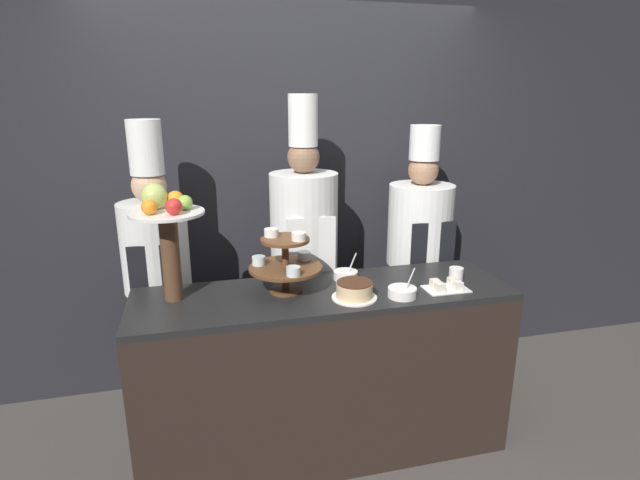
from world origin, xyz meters
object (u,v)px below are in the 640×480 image
at_px(chef_center_left, 304,248).
at_px(chef_center_right, 419,250).
at_px(cake_square_tray, 446,286).
at_px(fruit_pedestal, 167,225).
at_px(serving_bowl_near, 402,292).
at_px(cup_white, 456,273).
at_px(tiered_stand, 285,261).
at_px(serving_bowl_far, 346,275).
at_px(chef_left, 157,269).
at_px(cake_round, 354,290).

height_order(chef_center_left, chef_center_right, chef_center_left).
distance_m(cake_square_tray, chef_center_right, 0.68).
relative_size(fruit_pedestal, serving_bowl_near, 3.82).
distance_m(cup_white, chef_center_right, 0.53).
xyz_separation_m(tiered_stand, fruit_pedestal, (-0.57, 0.05, 0.21)).
bearing_deg(serving_bowl_far, chef_left, 159.40).
distance_m(cake_round, cake_square_tray, 0.50).
bearing_deg(tiered_stand, chef_left, 144.32).
relative_size(cake_round, chef_center_right, 0.13).
distance_m(cup_white, chef_center_left, 0.92).
relative_size(cake_square_tray, serving_bowl_far, 1.53).
bearing_deg(cup_white, cake_square_tray, -134.66).
relative_size(tiered_stand, chef_center_right, 0.22).
distance_m(cake_square_tray, serving_bowl_far, 0.54).
bearing_deg(chef_center_left, cake_round, -80.14).
bearing_deg(serving_bowl_near, chef_center_left, 117.04).
bearing_deg(serving_bowl_near, cake_square_tray, 7.60).
bearing_deg(chef_center_left, serving_bowl_near, -62.96).
height_order(tiered_stand, cake_round, tiered_stand).
height_order(serving_bowl_near, serving_bowl_far, serving_bowl_near).
xyz_separation_m(cup_white, chef_center_right, (0.02, 0.53, -0.03)).
distance_m(fruit_pedestal, chef_center_left, 0.94).
height_order(cake_round, cup_white, cake_round).
relative_size(tiered_stand, cake_round, 1.65).
bearing_deg(fruit_pedestal, cup_white, -3.84).
distance_m(tiered_stand, fruit_pedestal, 0.61).
bearing_deg(cake_square_tray, chef_center_right, 77.14).
xyz_separation_m(fruit_pedestal, serving_bowl_far, (0.92, 0.05, -0.36)).
bearing_deg(chef_center_right, tiered_stand, -153.65).
bearing_deg(tiered_stand, fruit_pedestal, 174.84).
bearing_deg(chef_left, cake_square_tray, -23.89).
height_order(chef_left, chef_center_right, chef_left).
height_order(serving_bowl_near, chef_center_right, chef_center_right).
xyz_separation_m(fruit_pedestal, cake_round, (0.89, -0.23, -0.34)).
height_order(fruit_pedestal, cake_round, fruit_pedestal).
height_order(tiered_stand, chef_left, chef_left).
bearing_deg(chef_left, cake_round, -33.58).
bearing_deg(serving_bowl_near, chef_left, 150.47).
xyz_separation_m(cup_white, serving_bowl_near, (-0.39, -0.16, -0.01)).
relative_size(fruit_pedestal, chef_center_left, 0.30).
distance_m(fruit_pedestal, serving_bowl_near, 1.21).
relative_size(cup_white, cake_square_tray, 0.35).
relative_size(cake_round, cup_white, 2.92).
bearing_deg(tiered_stand, serving_bowl_far, 15.30).
bearing_deg(chef_center_left, cup_white, -35.52).
bearing_deg(fruit_pedestal, chef_center_left, 29.11).
bearing_deg(cake_round, serving_bowl_near, -9.52).
bearing_deg(fruit_pedestal, cake_round, -14.27).
distance_m(fruit_pedestal, chef_center_right, 1.64).
relative_size(cup_white, chef_center_right, 0.04).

